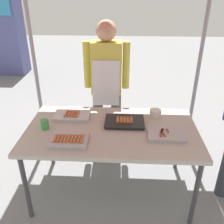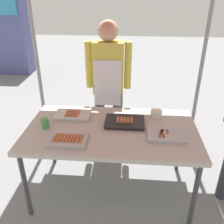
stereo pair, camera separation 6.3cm
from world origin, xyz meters
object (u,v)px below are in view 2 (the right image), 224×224
at_px(tray_pork_links, 73,115).
at_px(condiment_bowl, 156,114).
at_px(stall_table, 112,133).
at_px(tray_spring_rolls, 68,140).
at_px(drink_cup_near_edge, 45,123).
at_px(tray_meat_skewers, 166,135).
at_px(tray_grilled_sausages, 125,122).
at_px(vendor_woman, 108,80).
at_px(neighbor_stall_left, 8,32).

relative_size(tray_pork_links, condiment_bowl, 3.07).
relative_size(stall_table, tray_pork_links, 4.43).
xyz_separation_m(tray_spring_rolls, drink_cup_near_edge, (-0.27, 0.22, 0.02)).
distance_m(tray_meat_skewers, drink_cup_near_edge, 1.12).
xyz_separation_m(tray_grilled_sausages, tray_pork_links, (-0.54, 0.10, 0.00)).
relative_size(tray_grilled_sausages, vendor_woman, 0.23).
height_order(tray_meat_skewers, neighbor_stall_left, neighbor_stall_left).
distance_m(tray_spring_rolls, vendor_woman, 1.01).
relative_size(tray_spring_rolls, drink_cup_near_edge, 3.62).
height_order(stall_table, tray_spring_rolls, tray_spring_rolls).
bearing_deg(tray_spring_rolls, tray_pork_links, 97.86).
distance_m(stall_table, tray_grilled_sausages, 0.18).
bearing_deg(tray_pork_links, tray_meat_skewers, -18.79).
height_order(tray_pork_links, tray_spring_rolls, same).
bearing_deg(condiment_bowl, stall_table, -146.87).
height_order(tray_meat_skewers, drink_cup_near_edge, drink_cup_near_edge).
xyz_separation_m(tray_spring_rolls, neighbor_stall_left, (-2.43, 4.09, 0.20)).
height_order(tray_meat_skewers, vendor_woman, vendor_woman).
height_order(condiment_bowl, drink_cup_near_edge, drink_cup_near_edge).
bearing_deg(tray_pork_links, drink_cup_near_edge, -131.25).
bearing_deg(tray_pork_links, condiment_bowl, 5.17).
bearing_deg(tray_meat_skewers, tray_spring_rolls, -170.36).
height_order(tray_grilled_sausages, condiment_bowl, condiment_bowl).
relative_size(drink_cup_near_edge, neighbor_stall_left, 0.05).
distance_m(tray_grilled_sausages, drink_cup_near_edge, 0.75).
height_order(tray_grilled_sausages, tray_pork_links, tray_grilled_sausages).
xyz_separation_m(tray_meat_skewers, tray_pork_links, (-0.91, 0.31, 0.00)).
distance_m(tray_meat_skewers, condiment_bowl, 0.39).
bearing_deg(drink_cup_near_edge, vendor_woman, 54.42).
bearing_deg(drink_cup_near_edge, tray_grilled_sausages, 10.45).
bearing_deg(stall_table, tray_pork_links, 153.71).
xyz_separation_m(tray_meat_skewers, tray_spring_rolls, (-0.84, -0.14, 0.00)).
relative_size(tray_grilled_sausages, neighbor_stall_left, 0.20).
distance_m(stall_table, neighbor_stall_left, 4.76).
bearing_deg(condiment_bowl, tray_spring_rolls, -146.10).
relative_size(stall_table, tray_grilled_sausages, 4.22).
distance_m(condiment_bowl, vendor_woman, 0.70).
xyz_separation_m(stall_table, tray_pork_links, (-0.42, 0.21, 0.07)).
distance_m(tray_spring_rolls, drink_cup_near_edge, 0.35).
xyz_separation_m(condiment_bowl, vendor_woman, (-0.53, 0.42, 0.19)).
xyz_separation_m(tray_grilled_sausages, vendor_woman, (-0.21, 0.60, 0.20)).
bearing_deg(stall_table, condiment_bowl, 33.13).
bearing_deg(vendor_woman, stall_table, 97.77).
bearing_deg(tray_spring_rolls, stall_table, 34.82).
height_order(condiment_bowl, vendor_woman, vendor_woman).
bearing_deg(tray_pork_links, stall_table, -26.29).
height_order(tray_meat_skewers, condiment_bowl, condiment_bowl).
xyz_separation_m(stall_table, tray_meat_skewers, (0.49, -0.10, 0.07)).
xyz_separation_m(tray_grilled_sausages, drink_cup_near_edge, (-0.74, -0.14, 0.03)).
distance_m(tray_meat_skewers, tray_spring_rolls, 0.86).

